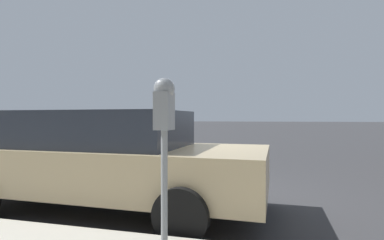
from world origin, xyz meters
TOP-DOWN VIEW (x-y plane):
  - ground_plane at (0.00, 0.00)m, footprint 220.00×220.00m
  - parking_meter at (-2.61, -0.44)m, footprint 0.21×0.19m
  - car_tan at (-1.03, 1.08)m, footprint 2.15×4.79m

SIDE VIEW (x-z plane):
  - ground_plane at x=0.00m, z-range 0.00..0.00m
  - car_tan at x=-1.03m, z-range 0.04..1.55m
  - parking_meter at x=-2.61m, z-range 0.59..2.18m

